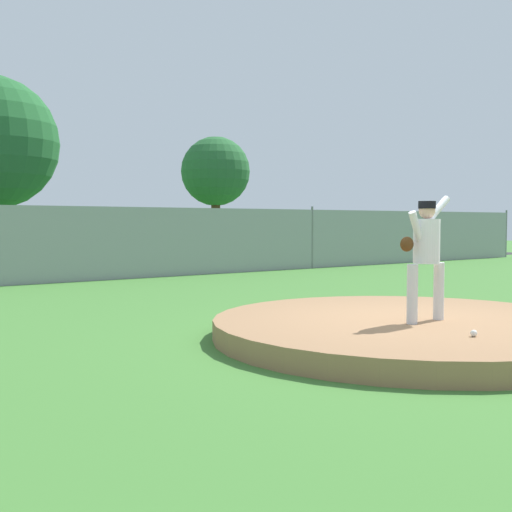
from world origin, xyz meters
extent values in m
plane|color=#427A33|center=(0.00, 6.00, 0.00)|extent=(80.00, 80.00, 0.00)
cube|color=#2B2B2D|center=(0.00, 14.50, 0.00)|extent=(44.00, 7.00, 0.01)
cylinder|color=#99704C|center=(0.00, 0.00, 0.13)|extent=(4.98, 4.98, 0.26)
cylinder|color=silver|center=(-0.30, -0.28, 0.61)|extent=(0.13, 0.13, 0.71)
cylinder|color=silver|center=(0.22, -0.26, 0.61)|extent=(0.13, 0.13, 0.71)
cylinder|color=silver|center=(-0.04, -0.27, 1.24)|extent=(0.32, 0.32, 0.54)
cylinder|color=silver|center=(0.14, -0.27, 1.61)|extent=(0.48, 0.11, 0.38)
cylinder|color=silver|center=(-0.22, -0.27, 1.38)|extent=(0.28, 0.10, 0.46)
ellipsoid|color=#4C2D14|center=(-0.34, -0.22, 1.21)|extent=(0.20, 0.12, 0.18)
sphere|color=tan|center=(-0.04, -0.27, 1.61)|extent=(0.20, 0.20, 0.20)
cylinder|color=black|center=(-0.04, -0.27, 1.68)|extent=(0.21, 0.21, 0.09)
sphere|color=white|center=(-0.46, -1.23, 0.30)|extent=(0.07, 0.07, 0.07)
cube|color=gray|center=(0.00, 10.00, 0.93)|extent=(36.19, 0.03, 1.87)
cylinder|color=slate|center=(7.24, 10.00, 0.98)|extent=(0.07, 0.07, 1.97)
cylinder|color=slate|center=(18.09, 10.00, 0.98)|extent=(0.07, 0.07, 1.97)
cube|color=silver|center=(0.18, 14.32, 0.71)|extent=(2.04, 4.73, 0.77)
cube|color=black|center=(0.18, 14.32, 1.38)|extent=(1.81, 2.63, 0.57)
cylinder|color=black|center=(0.24, 15.77, 0.32)|extent=(1.95, 0.71, 0.64)
cylinder|color=black|center=(0.13, 12.87, 0.32)|extent=(1.95, 0.71, 0.64)
cube|color=#161E4C|center=(7.67, 14.26, 0.66)|extent=(2.00, 4.15, 0.69)
cube|color=black|center=(7.67, 14.26, 1.32)|extent=(1.76, 2.31, 0.63)
cylinder|color=black|center=(7.73, 15.52, 0.32)|extent=(1.89, 0.73, 0.64)
cylinder|color=black|center=(7.61, 13.01, 0.32)|extent=(1.89, 0.73, 0.64)
cube|color=#146066|center=(4.16, 14.19, 0.68)|extent=(2.02, 4.35, 0.72)
cube|color=black|center=(4.16, 14.19, 1.33)|extent=(1.78, 2.42, 0.59)
cylinder|color=black|center=(4.10, 15.51, 0.32)|extent=(1.90, 0.73, 0.64)
cylinder|color=black|center=(4.22, 12.87, 0.32)|extent=(1.90, 0.73, 0.64)
cone|color=orange|center=(5.92, 17.06, 0.28)|extent=(0.32, 0.32, 0.55)
cube|color=black|center=(5.92, 17.06, 0.02)|extent=(0.40, 0.40, 0.03)
cylinder|color=#4C331E|center=(12.00, 22.94, 1.43)|extent=(0.47, 0.47, 2.86)
sphere|color=#276430|center=(12.00, 22.94, 4.12)|extent=(3.60, 3.60, 3.60)
camera|label=1|loc=(-6.32, -5.25, 1.47)|focal=44.85mm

